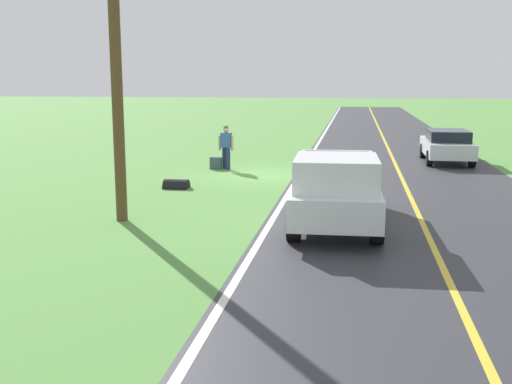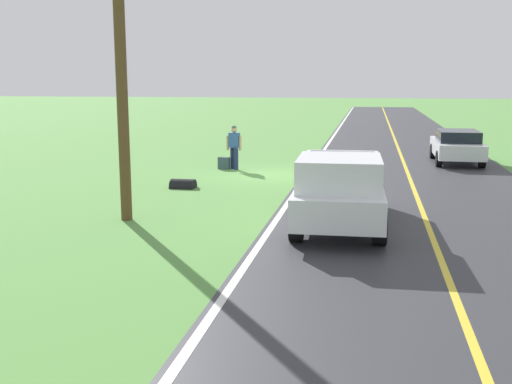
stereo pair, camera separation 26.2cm
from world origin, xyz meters
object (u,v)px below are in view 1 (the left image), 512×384
pickup_truck_passing (336,188)px  hitchhiker_walking (226,145)px  sedan_near_oncoming (447,145)px  suitcase_carried (216,163)px  utility_pole_roadside (116,71)px

pickup_truck_passing → hitchhiker_walking: bearing=-63.2°
sedan_near_oncoming → suitcase_carried: bearing=21.1°
suitcase_carried → pickup_truck_passing: pickup_truck_passing is taller
pickup_truck_passing → utility_pole_roadside: (5.37, 0.14, 2.76)m
hitchhiker_walking → pickup_truck_passing: 10.24m
pickup_truck_passing → suitcase_carried: bearing=-61.0°
suitcase_carried → pickup_truck_passing: bearing=33.7°
sedan_near_oncoming → utility_pole_roadside: 16.38m
pickup_truck_passing → sedan_near_oncoming: pickup_truck_passing is taller
suitcase_carried → pickup_truck_passing: (-5.04, 9.09, 0.73)m
suitcase_carried → pickup_truck_passing: size_ratio=0.09×
pickup_truck_passing → utility_pole_roadside: size_ratio=0.73×
utility_pole_roadside → sedan_near_oncoming: bearing=-127.1°
hitchhiker_walking → sedan_near_oncoming: (-8.96, -3.57, -0.23)m
hitchhiker_walking → suitcase_carried: 0.85m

